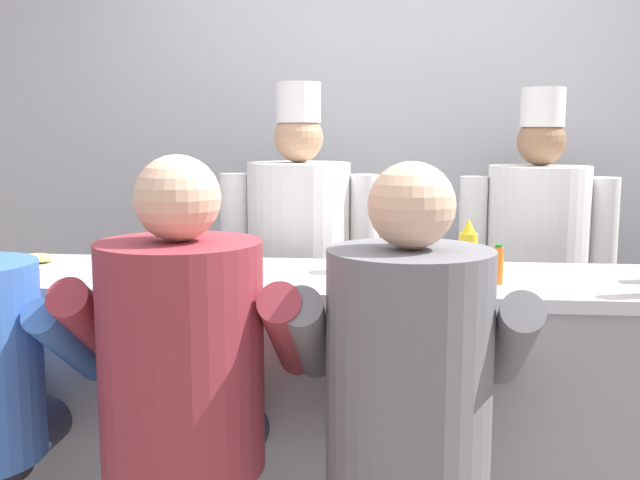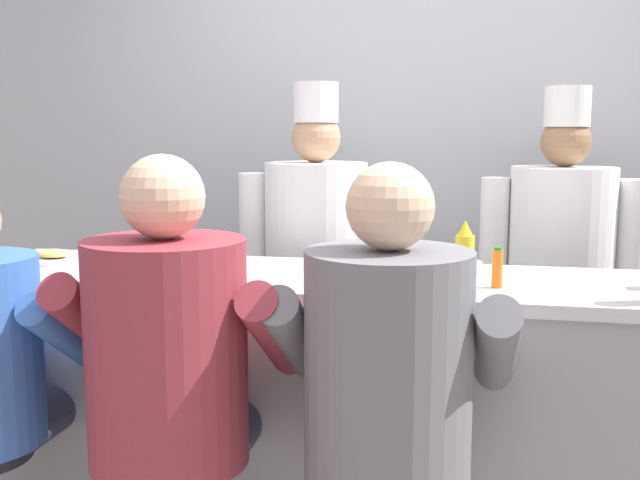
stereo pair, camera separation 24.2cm
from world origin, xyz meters
TOP-DOWN VIEW (x-y plane):
  - wall_back at (0.00, 1.56)m, footprint 10.00×0.06m
  - diner_counter at (0.00, 0.31)m, footprint 2.80×0.61m
  - mustard_bottle_yellow at (0.30, 0.16)m, footprint 0.06×0.06m
  - hot_sauce_bottle_orange at (0.40, 0.21)m, footprint 0.03×0.03m
  - breakfast_plate at (-1.16, 0.33)m, footprint 0.27×0.27m
  - cereal_bowl at (0.27, 0.35)m, footprint 0.17×0.17m
  - coffee_mug_white at (-0.49, 0.23)m, footprint 0.13×0.08m
  - cup_stack_steel at (0.09, 0.42)m, footprint 0.10×0.10m
  - diner_seated_maroon at (-0.48, -0.20)m, footprint 0.66×0.65m
  - diner_seated_grey at (0.12, -0.20)m, footprint 0.65×0.64m
  - cook_in_whites_near at (-0.33, 0.97)m, footprint 0.67×0.43m
  - cook_in_whites_far at (0.68, 1.12)m, footprint 0.66×0.42m

SIDE VIEW (x-z plane):
  - diner_counter at x=0.00m, z-range 0.00..1.04m
  - diner_seated_grey at x=0.12m, z-range 0.16..1.60m
  - diner_seated_maroon at x=-0.48m, z-range 0.16..1.61m
  - cook_in_whites_far at x=0.68m, z-range 0.08..1.77m
  - cook_in_whites_near at x=-0.33m, z-range 0.08..1.79m
  - breakfast_plate at x=-1.16m, z-range 1.03..1.08m
  - cereal_bowl at x=0.27m, z-range 1.04..1.09m
  - coffee_mug_white at x=-0.49m, z-range 1.04..1.13m
  - hot_sauce_bottle_orange at x=0.40m, z-range 1.04..1.17m
  - mustard_bottle_yellow at x=0.30m, z-range 1.04..1.25m
  - cup_stack_steel at x=0.09m, z-range 1.04..1.38m
  - wall_back at x=0.00m, z-range 0.00..2.70m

